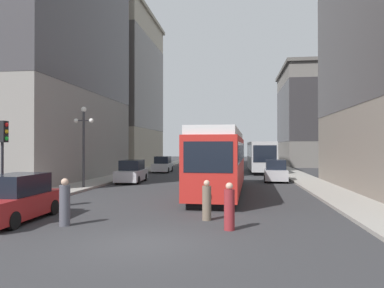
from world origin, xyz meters
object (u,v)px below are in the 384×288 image
at_px(streetcar, 221,160).
at_px(lamp_post_left_near, 84,134).
at_px(traffic_light_near_left, 3,141).
at_px(pedestrian_on_sidewalk, 229,208).
at_px(pedestrian_crossing_near, 65,204).
at_px(parked_car_right_far, 276,171).
at_px(transit_bus, 261,155).
at_px(pedestrian_crossing_far, 207,202).
at_px(parked_car_left_far, 15,199).
at_px(parked_car_left_mid, 132,172).
at_px(parked_car_left_near, 163,165).

bearing_deg(streetcar, lamp_post_left_near, 175.73).
height_order(traffic_light_near_left, lamp_post_left_near, lamp_post_left_near).
distance_m(streetcar, pedestrian_on_sidewalk, 10.25).
height_order(pedestrian_crossing_near, pedestrian_on_sidewalk, pedestrian_crossing_near).
height_order(parked_car_right_far, pedestrian_crossing_near, parked_car_right_far).
height_order(parked_car_right_far, traffic_light_near_left, traffic_light_near_left).
height_order(transit_bus, pedestrian_crossing_far, transit_bus).
bearing_deg(transit_bus, parked_car_left_far, -111.76).
height_order(pedestrian_crossing_far, lamp_post_left_near, lamp_post_left_near).
distance_m(parked_car_left_mid, traffic_light_near_left, 14.34).
height_order(parked_car_right_far, parked_car_left_far, same).
height_order(streetcar, parked_car_left_far, streetcar).
bearing_deg(parked_car_right_far, parked_car_left_mid, 14.31).
xyz_separation_m(parked_car_left_near, traffic_light_near_left, (-1.68, -26.26, 2.31)).
relative_size(parked_car_left_mid, parked_car_right_far, 1.05).
bearing_deg(streetcar, pedestrian_crossing_far, -88.90).
relative_size(parked_car_right_far, parked_car_left_far, 0.95).
height_order(pedestrian_crossing_far, pedestrian_on_sidewalk, pedestrian_on_sidewalk).
distance_m(pedestrian_crossing_far, pedestrian_on_sidewalk, 1.85).
height_order(streetcar, parked_car_right_far, streetcar).
bearing_deg(pedestrian_on_sidewalk, transit_bus, -63.94).
xyz_separation_m(parked_car_left_far, pedestrian_crossing_far, (7.41, 1.07, -0.10)).
bearing_deg(parked_car_right_far, transit_bus, -84.10).
bearing_deg(parked_car_left_far, parked_car_left_near, 89.31).
xyz_separation_m(pedestrian_crossing_near, lamp_post_left_near, (-4.22, 11.22, 2.96)).
xyz_separation_m(parked_car_left_mid, pedestrian_on_sidewalk, (8.34, -16.21, -0.07)).
xyz_separation_m(parked_car_right_far, traffic_light_near_left, (-13.40, -16.40, 2.31)).
bearing_deg(lamp_post_left_near, traffic_light_near_left, -88.61).
bearing_deg(parked_car_left_near, pedestrian_on_sidewalk, -75.29).
bearing_deg(lamp_post_left_near, transit_bus, 55.15).
xyz_separation_m(parked_car_left_mid, pedestrian_crossing_far, (7.41, -14.61, -0.10)).
relative_size(pedestrian_crossing_far, lamp_post_left_near, 0.29).
relative_size(parked_car_left_mid, pedestrian_crossing_far, 2.87).
distance_m(streetcar, parked_car_right_far, 9.50).
bearing_deg(streetcar, traffic_light_near_left, -137.18).
height_order(parked_car_right_far, lamp_post_left_near, lamp_post_left_near).
relative_size(transit_bus, parked_car_left_mid, 2.51).
relative_size(streetcar, pedestrian_crossing_far, 8.63).
relative_size(streetcar, parked_car_left_near, 3.09).
relative_size(parked_car_left_far, traffic_light_near_left, 1.18).
bearing_deg(parked_car_left_near, transit_bus, 5.83).
bearing_deg(pedestrian_crossing_near, pedestrian_crossing_far, 15.12).
height_order(parked_car_left_near, parked_car_left_mid, same).
bearing_deg(pedestrian_crossing_far, transit_bus, 133.52).
distance_m(pedestrian_on_sidewalk, traffic_light_near_left, 10.52).
bearing_deg(pedestrian_crossing_near, parked_car_right_far, 60.32).
bearing_deg(parked_car_left_mid, parked_car_right_far, 8.58).
height_order(transit_bus, parked_car_left_mid, transit_bus).
xyz_separation_m(parked_car_left_near, pedestrian_on_sidewalk, (8.33, -28.42, -0.07)).
xyz_separation_m(transit_bus, parked_car_right_far, (0.58, -11.31, -1.10)).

